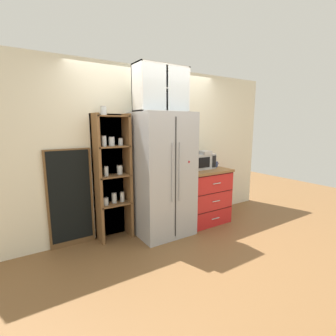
{
  "coord_description": "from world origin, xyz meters",
  "views": [
    {
      "loc": [
        -1.91,
        -3.14,
        1.69
      ],
      "look_at": [
        0.1,
        -0.0,
        1.02
      ],
      "focal_mm": 26.43,
      "sensor_mm": 36.0,
      "label": 1
    }
  ],
  "objects_px": {
    "microwave": "(200,161)",
    "mug_navy": "(215,164)",
    "refrigerator": "(162,175)",
    "mug_red": "(188,168)",
    "chalkboard_menu": "(70,198)",
    "bottle_amber": "(206,162)",
    "coffee_maker": "(203,160)"
  },
  "relations": [
    {
      "from": "microwave",
      "to": "mug_navy",
      "type": "xyz_separation_m",
      "value": [
        0.34,
        -0.02,
        -0.08
      ]
    },
    {
      "from": "mug_navy",
      "to": "bottle_amber",
      "type": "xyz_separation_m",
      "value": [
        -0.3,
        -0.09,
        0.07
      ]
    },
    {
      "from": "refrigerator",
      "to": "chalkboard_menu",
      "type": "bearing_deg",
      "value": 165.6
    },
    {
      "from": "refrigerator",
      "to": "bottle_amber",
      "type": "xyz_separation_m",
      "value": [
        0.84,
        -0.03,
        0.12
      ]
    },
    {
      "from": "coffee_maker",
      "to": "chalkboard_menu",
      "type": "distance_m",
      "value": 2.18
    },
    {
      "from": "coffee_maker",
      "to": "mug_red",
      "type": "xyz_separation_m",
      "value": [
        -0.31,
        0.01,
        -0.11
      ]
    },
    {
      "from": "microwave",
      "to": "bottle_amber",
      "type": "relative_size",
      "value": 1.63
    },
    {
      "from": "mug_navy",
      "to": "chalkboard_menu",
      "type": "height_order",
      "value": "chalkboard_menu"
    },
    {
      "from": "coffee_maker",
      "to": "bottle_amber",
      "type": "xyz_separation_m",
      "value": [
        -0.0,
        -0.06,
        -0.04
      ]
    },
    {
      "from": "mug_navy",
      "to": "chalkboard_menu",
      "type": "bearing_deg",
      "value": 173.7
    },
    {
      "from": "chalkboard_menu",
      "to": "microwave",
      "type": "bearing_deg",
      "value": -6.88
    },
    {
      "from": "mug_navy",
      "to": "bottle_amber",
      "type": "distance_m",
      "value": 0.32
    },
    {
      "from": "microwave",
      "to": "bottle_amber",
      "type": "distance_m",
      "value": 0.11
    },
    {
      "from": "mug_navy",
      "to": "bottle_amber",
      "type": "relative_size",
      "value": 0.46
    },
    {
      "from": "mug_red",
      "to": "mug_navy",
      "type": "bearing_deg",
      "value": 1.14
    },
    {
      "from": "mug_navy",
      "to": "mug_red",
      "type": "height_order",
      "value": "mug_navy"
    },
    {
      "from": "microwave",
      "to": "mug_navy",
      "type": "distance_m",
      "value": 0.35
    },
    {
      "from": "refrigerator",
      "to": "microwave",
      "type": "bearing_deg",
      "value": 5.49
    },
    {
      "from": "microwave",
      "to": "chalkboard_menu",
      "type": "distance_m",
      "value": 2.13
    },
    {
      "from": "bottle_amber",
      "to": "refrigerator",
      "type": "bearing_deg",
      "value": 178.14
    },
    {
      "from": "microwave",
      "to": "coffee_maker",
      "type": "xyz_separation_m",
      "value": [
        0.04,
        -0.04,
        0.03
      ]
    },
    {
      "from": "mug_navy",
      "to": "chalkboard_menu",
      "type": "xyz_separation_m",
      "value": [
        -2.42,
        0.27,
        -0.29
      ]
    },
    {
      "from": "coffee_maker",
      "to": "mug_navy",
      "type": "distance_m",
      "value": 0.32
    },
    {
      "from": "bottle_amber",
      "to": "microwave",
      "type": "bearing_deg",
      "value": 108.53
    },
    {
      "from": "chalkboard_menu",
      "to": "coffee_maker",
      "type": "bearing_deg",
      "value": -7.88
    },
    {
      "from": "refrigerator",
      "to": "mug_red",
      "type": "bearing_deg",
      "value": 5.33
    },
    {
      "from": "coffee_maker",
      "to": "chalkboard_menu",
      "type": "relative_size",
      "value": 0.23
    },
    {
      "from": "mug_navy",
      "to": "coffee_maker",
      "type": "bearing_deg",
      "value": -175.07
    },
    {
      "from": "refrigerator",
      "to": "bottle_amber",
      "type": "relative_size",
      "value": 6.88
    },
    {
      "from": "refrigerator",
      "to": "mug_navy",
      "type": "height_order",
      "value": "refrigerator"
    },
    {
      "from": "mug_navy",
      "to": "mug_red",
      "type": "xyz_separation_m",
      "value": [
        -0.62,
        -0.01,
        -0.0
      ]
    },
    {
      "from": "refrigerator",
      "to": "chalkboard_menu",
      "type": "xyz_separation_m",
      "value": [
        -1.28,
        0.33,
        -0.24
      ]
    }
  ]
}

